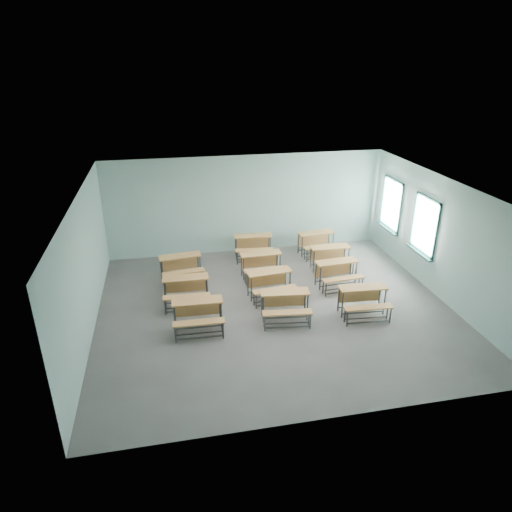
{
  "coord_description": "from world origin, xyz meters",
  "views": [
    {
      "loc": [
        -2.54,
        -9.99,
        6.07
      ],
      "look_at": [
        -0.26,
        1.2,
        1.0
      ],
      "focal_mm": 32.0,
      "sensor_mm": 36.0,
      "label": 1
    }
  ],
  "objects_px": {
    "desk_unit_r3c1": "(253,243)",
    "desk_unit_r1c2": "(338,270)",
    "desk_unit_r0c2": "(363,297)",
    "desk_unit_r2c0": "(181,265)",
    "desk_unit_r0c0": "(198,311)",
    "desk_unit_r3c2": "(317,240)",
    "desk_unit_r1c0": "(186,287)",
    "desk_unit_r0c1": "(285,302)",
    "desk_unit_r2c1": "(262,262)",
    "desk_unit_r2c2": "(331,255)",
    "desk_unit_r1c1": "(270,281)"
  },
  "relations": [
    {
      "from": "desk_unit_r0c1",
      "to": "desk_unit_r0c0",
      "type": "bearing_deg",
      "value": -172.89
    },
    {
      "from": "desk_unit_r0c2",
      "to": "desk_unit_r3c1",
      "type": "height_order",
      "value": "same"
    },
    {
      "from": "desk_unit_r1c0",
      "to": "desk_unit_r2c0",
      "type": "bearing_deg",
      "value": 94.13
    },
    {
      "from": "desk_unit_r2c0",
      "to": "desk_unit_r3c1",
      "type": "height_order",
      "value": "same"
    },
    {
      "from": "desk_unit_r2c0",
      "to": "desk_unit_r1c0",
      "type": "bearing_deg",
      "value": -94.86
    },
    {
      "from": "desk_unit_r0c1",
      "to": "desk_unit_r2c2",
      "type": "relative_size",
      "value": 1.07
    },
    {
      "from": "desk_unit_r0c0",
      "to": "desk_unit_r0c1",
      "type": "height_order",
      "value": "same"
    },
    {
      "from": "desk_unit_r2c0",
      "to": "desk_unit_r3c1",
      "type": "relative_size",
      "value": 1.02
    },
    {
      "from": "desk_unit_r0c0",
      "to": "desk_unit_r1c2",
      "type": "xyz_separation_m",
      "value": [
        4.05,
        1.45,
        0.0
      ]
    },
    {
      "from": "desk_unit_r1c2",
      "to": "desk_unit_r2c1",
      "type": "bearing_deg",
      "value": 148.96
    },
    {
      "from": "desk_unit_r1c1",
      "to": "desk_unit_r1c2",
      "type": "relative_size",
      "value": 1.02
    },
    {
      "from": "desk_unit_r0c1",
      "to": "desk_unit_r0c2",
      "type": "relative_size",
      "value": 1.03
    },
    {
      "from": "desk_unit_r1c0",
      "to": "desk_unit_r2c1",
      "type": "height_order",
      "value": "same"
    },
    {
      "from": "desk_unit_r1c0",
      "to": "desk_unit_r2c2",
      "type": "height_order",
      "value": "same"
    },
    {
      "from": "desk_unit_r0c1",
      "to": "desk_unit_r2c1",
      "type": "height_order",
      "value": "same"
    },
    {
      "from": "desk_unit_r0c0",
      "to": "desk_unit_r2c0",
      "type": "xyz_separation_m",
      "value": [
        -0.25,
        2.73,
        0.0
      ]
    },
    {
      "from": "desk_unit_r0c1",
      "to": "desk_unit_r1c1",
      "type": "bearing_deg",
      "value": 101.36
    },
    {
      "from": "desk_unit_r2c2",
      "to": "desk_unit_r0c2",
      "type": "bearing_deg",
      "value": -91.89
    },
    {
      "from": "desk_unit_r0c2",
      "to": "desk_unit_r3c1",
      "type": "bearing_deg",
      "value": 120.06
    },
    {
      "from": "desk_unit_r0c0",
      "to": "desk_unit_r2c1",
      "type": "height_order",
      "value": "same"
    },
    {
      "from": "desk_unit_r1c2",
      "to": "desk_unit_r3c2",
      "type": "relative_size",
      "value": 0.99
    },
    {
      "from": "desk_unit_r2c2",
      "to": "desk_unit_r0c0",
      "type": "bearing_deg",
      "value": -148.84
    },
    {
      "from": "desk_unit_r0c0",
      "to": "desk_unit_r3c2",
      "type": "xyz_separation_m",
      "value": [
        4.21,
        3.74,
        0.0
      ]
    },
    {
      "from": "desk_unit_r1c2",
      "to": "desk_unit_r2c0",
      "type": "distance_m",
      "value": 4.48
    },
    {
      "from": "desk_unit_r1c2",
      "to": "desk_unit_r2c0",
      "type": "height_order",
      "value": "same"
    },
    {
      "from": "desk_unit_r2c1",
      "to": "desk_unit_r3c1",
      "type": "relative_size",
      "value": 0.96
    },
    {
      "from": "desk_unit_r0c1",
      "to": "desk_unit_r2c0",
      "type": "xyz_separation_m",
      "value": [
        -2.39,
        2.72,
        0.0
      ]
    },
    {
      "from": "desk_unit_r0c0",
      "to": "desk_unit_r1c1",
      "type": "height_order",
      "value": "same"
    },
    {
      "from": "desk_unit_r3c1",
      "to": "desk_unit_r3c2",
      "type": "distance_m",
      "value": 2.11
    },
    {
      "from": "desk_unit_r0c0",
      "to": "desk_unit_r1c2",
      "type": "bearing_deg",
      "value": 21.61
    },
    {
      "from": "desk_unit_r0c0",
      "to": "desk_unit_r1c0",
      "type": "xyz_separation_m",
      "value": [
        -0.2,
        1.29,
        0.0
      ]
    },
    {
      "from": "desk_unit_r1c1",
      "to": "desk_unit_r3c2",
      "type": "bearing_deg",
      "value": 43.14
    },
    {
      "from": "desk_unit_r2c0",
      "to": "desk_unit_r3c2",
      "type": "height_order",
      "value": "same"
    },
    {
      "from": "desk_unit_r1c2",
      "to": "desk_unit_r2c0",
      "type": "xyz_separation_m",
      "value": [
        -4.3,
        1.28,
        0.0
      ]
    },
    {
      "from": "desk_unit_r1c2",
      "to": "desk_unit_r2c2",
      "type": "distance_m",
      "value": 1.07
    },
    {
      "from": "desk_unit_r1c0",
      "to": "desk_unit_r1c2",
      "type": "height_order",
      "value": "same"
    },
    {
      "from": "desk_unit_r0c2",
      "to": "desk_unit_r2c2",
      "type": "height_order",
      "value": "same"
    },
    {
      "from": "desk_unit_r0c1",
      "to": "desk_unit_r3c1",
      "type": "bearing_deg",
      "value": 97.23
    },
    {
      "from": "desk_unit_r2c1",
      "to": "desk_unit_r2c2",
      "type": "distance_m",
      "value": 2.16
    },
    {
      "from": "desk_unit_r0c2",
      "to": "desk_unit_r1c2",
      "type": "height_order",
      "value": "same"
    },
    {
      "from": "desk_unit_r1c0",
      "to": "desk_unit_r3c1",
      "type": "xyz_separation_m",
      "value": [
        2.3,
        2.6,
        0.0
      ]
    },
    {
      "from": "desk_unit_r3c1",
      "to": "desk_unit_r1c2",
      "type": "bearing_deg",
      "value": -46.11
    },
    {
      "from": "desk_unit_r0c0",
      "to": "desk_unit_r2c0",
      "type": "height_order",
      "value": "same"
    },
    {
      "from": "desk_unit_r2c0",
      "to": "desk_unit_r0c2",
      "type": "bearing_deg",
      "value": -40.35
    },
    {
      "from": "desk_unit_r1c0",
      "to": "desk_unit_r0c0",
      "type": "bearing_deg",
      "value": -79.27
    },
    {
      "from": "desk_unit_r1c1",
      "to": "desk_unit_r2c0",
      "type": "xyz_separation_m",
      "value": [
        -2.3,
        1.52,
        0.0
      ]
    },
    {
      "from": "desk_unit_r1c0",
      "to": "desk_unit_r2c0",
      "type": "relative_size",
      "value": 0.95
    },
    {
      "from": "desk_unit_r1c1",
      "to": "desk_unit_r2c2",
      "type": "distance_m",
      "value": 2.54
    },
    {
      "from": "desk_unit_r3c1",
      "to": "desk_unit_r0c1",
      "type": "bearing_deg",
      "value": -84.14
    },
    {
      "from": "desk_unit_r0c1",
      "to": "desk_unit_r2c0",
      "type": "distance_m",
      "value": 3.62
    }
  ]
}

